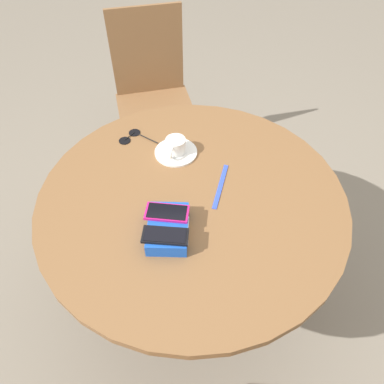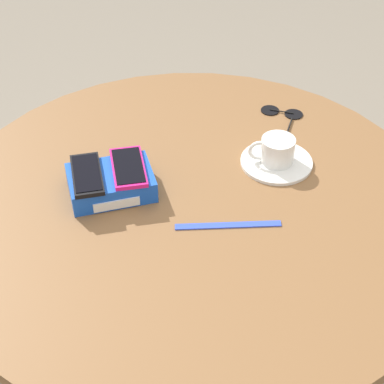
% 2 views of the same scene
% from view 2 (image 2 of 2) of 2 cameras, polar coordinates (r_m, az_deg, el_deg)
% --- Properties ---
extents(round_table, '(1.09, 1.09, 0.71)m').
position_cam_2_polar(round_table, '(1.44, 0.00, -3.27)').
color(round_table, '#2D2D2D').
rests_on(round_table, ground_plane).
extents(phone_box, '(0.18, 0.13, 0.05)m').
position_cam_2_polar(phone_box, '(1.40, -7.21, 0.82)').
color(phone_box, blue).
rests_on(phone_box, round_table).
extents(phone_black, '(0.07, 0.15, 0.01)m').
position_cam_2_polar(phone_black, '(1.38, -9.33, 1.54)').
color(phone_black, black).
rests_on(phone_black, phone_box).
extents(phone_magenta, '(0.08, 0.15, 0.01)m').
position_cam_2_polar(phone_magenta, '(1.39, -5.68, 2.20)').
color(phone_magenta, '#D11975').
rests_on(phone_magenta, phone_box).
extents(saucer, '(0.17, 0.17, 0.01)m').
position_cam_2_polar(saucer, '(1.49, 7.51, 2.66)').
color(saucer, white).
rests_on(saucer, round_table).
extents(coffee_cup, '(0.11, 0.08, 0.06)m').
position_cam_2_polar(coffee_cup, '(1.47, 7.53, 3.74)').
color(coffee_cup, white).
rests_on(coffee_cup, saucer).
extents(lanyard_strap, '(0.22, 0.07, 0.00)m').
position_cam_2_polar(lanyard_strap, '(1.32, 3.23, -2.97)').
color(lanyard_strap, blue).
rests_on(lanyard_strap, round_table).
extents(sunglasses, '(0.10, 0.16, 0.01)m').
position_cam_2_polar(sunglasses, '(1.66, 8.04, 6.88)').
color(sunglasses, black).
rests_on(sunglasses, round_table).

